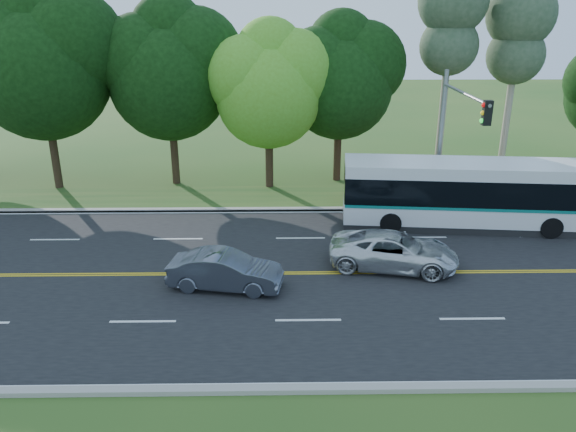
{
  "coord_description": "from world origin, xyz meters",
  "views": [
    {
      "loc": [
        -1.43,
        -19.73,
        9.88
      ],
      "look_at": [
        -1.09,
        2.0,
        1.65
      ],
      "focal_mm": 35.0,
      "sensor_mm": 36.0,
      "label": 1
    }
  ],
  "objects_px": {
    "sedan": "(225,271)",
    "suv": "(394,251)",
    "traffic_signal": "(453,127)",
    "transit_bus": "(472,195)"
  },
  "relations": [
    {
      "from": "sedan",
      "to": "transit_bus",
      "type": "bearing_deg",
      "value": -51.79
    },
    {
      "from": "transit_bus",
      "to": "suv",
      "type": "bearing_deg",
      "value": -129.8
    },
    {
      "from": "transit_bus",
      "to": "sedan",
      "type": "height_order",
      "value": "transit_bus"
    },
    {
      "from": "transit_bus",
      "to": "sedan",
      "type": "distance_m",
      "value": 12.52
    },
    {
      "from": "traffic_signal",
      "to": "suv",
      "type": "xyz_separation_m",
      "value": [
        -3.4,
        -4.9,
        -3.95
      ]
    },
    {
      "from": "traffic_signal",
      "to": "transit_bus",
      "type": "bearing_deg",
      "value": -28.31
    },
    {
      "from": "sedan",
      "to": "suv",
      "type": "bearing_deg",
      "value": -66.36
    },
    {
      "from": "transit_bus",
      "to": "sedan",
      "type": "relative_size",
      "value": 2.89
    },
    {
      "from": "suv",
      "to": "transit_bus",
      "type": "bearing_deg",
      "value": -33.45
    },
    {
      "from": "traffic_signal",
      "to": "transit_bus",
      "type": "relative_size",
      "value": 0.58
    }
  ]
}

